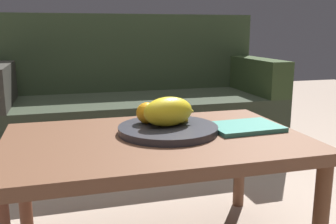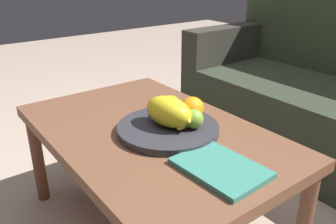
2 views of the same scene
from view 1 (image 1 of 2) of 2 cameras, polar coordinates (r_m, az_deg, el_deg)
coffee_table at (r=1.31m, az=-1.84°, el=-5.79°), size 1.01×0.65×0.45m
couch at (r=2.41m, az=-4.72°, el=0.32°), size 1.70×0.70×0.90m
fruit_bowl at (r=1.34m, az=-0.00°, el=-2.61°), size 0.35×0.35×0.03m
melon_large_front at (r=1.33m, az=0.02°, el=0.08°), size 0.20×0.14×0.10m
orange_front at (r=1.37m, az=-3.20°, el=-0.13°), size 0.08×0.08×0.08m
orange_left at (r=1.43m, az=-0.88°, el=0.51°), size 0.08×0.08×0.08m
apple_front at (r=1.40m, az=2.05°, el=-0.02°), size 0.07×0.07×0.07m
banana_bunch at (r=1.38m, az=0.72°, el=-0.52°), size 0.16×0.15×0.06m
magazine at (r=1.42m, az=11.41°, el=-2.21°), size 0.26×0.19×0.02m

